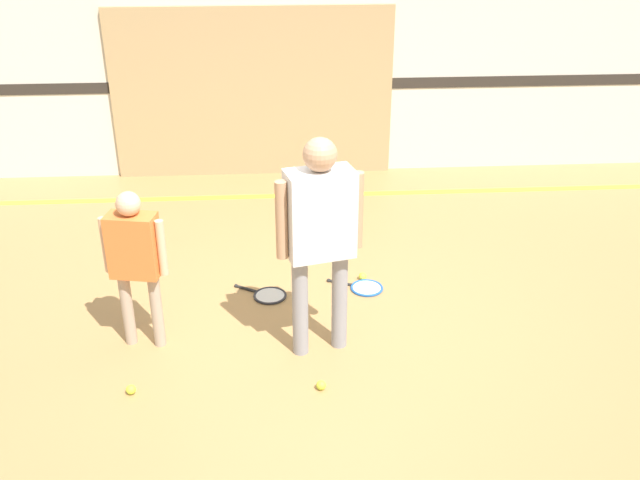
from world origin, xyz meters
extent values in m
plane|color=#A87F4C|center=(0.00, 0.00, 0.00)|extent=(16.00, 16.00, 0.00)
cube|color=silver|center=(0.00, 3.59, 1.60)|extent=(16.00, 0.06, 3.20)
cube|color=#2D2823|center=(0.00, 3.55, 1.02)|extent=(16.00, 0.01, 0.12)
cube|color=tan|center=(-0.50, 3.53, 0.94)|extent=(3.11, 0.05, 1.88)
cube|color=yellow|center=(0.00, 2.81, 0.00)|extent=(14.40, 0.10, 0.01)
cylinder|color=gray|center=(-0.13, -0.07, 0.38)|extent=(0.11, 0.11, 0.77)
cylinder|color=gray|center=(0.15, 0.00, 0.38)|extent=(0.11, 0.11, 0.77)
cube|color=silver|center=(0.01, -0.03, 1.07)|extent=(0.49, 0.35, 0.61)
sphere|color=tan|center=(0.01, -0.03, 1.49)|extent=(0.22, 0.22, 0.22)
cylinder|color=tan|center=(-0.25, -0.10, 1.06)|extent=(0.08, 0.08, 0.54)
cylinder|color=tan|center=(0.26, 0.03, 1.06)|extent=(0.08, 0.08, 0.54)
cylinder|color=tan|center=(-1.37, 0.13, 0.29)|extent=(0.08, 0.08, 0.58)
cylinder|color=tan|center=(-1.16, 0.09, 0.29)|extent=(0.08, 0.08, 0.58)
cube|color=orange|center=(-1.27, 0.11, 0.81)|extent=(0.37, 0.24, 0.46)
sphere|color=#DBAD89|center=(-1.27, 0.11, 1.12)|extent=(0.17, 0.17, 0.17)
cylinder|color=#DBAD89|center=(-1.46, 0.15, 0.80)|extent=(0.06, 0.06, 0.41)
cylinder|color=#DBAD89|center=(-1.07, 0.08, 0.80)|extent=(0.06, 0.06, 0.41)
torus|color=blue|center=(0.45, 0.78, 0.01)|extent=(0.36, 0.36, 0.02)
cylinder|color=silver|center=(0.45, 0.78, 0.01)|extent=(0.23, 0.23, 0.01)
cylinder|color=black|center=(0.24, 0.88, 0.01)|extent=(0.20, 0.11, 0.02)
sphere|color=black|center=(0.15, 0.93, 0.01)|extent=(0.03, 0.03, 0.03)
torus|color=#28282D|center=(-0.35, 0.71, 0.01)|extent=(0.38, 0.38, 0.02)
cylinder|color=silver|center=(-0.35, 0.71, 0.01)|extent=(0.23, 0.23, 0.01)
cylinder|color=black|center=(-0.55, 0.83, 0.01)|extent=(0.19, 0.13, 0.02)
sphere|color=black|center=(-0.64, 0.89, 0.01)|extent=(0.03, 0.03, 0.03)
sphere|color=#CCE038|center=(-0.02, -0.51, 0.03)|extent=(0.07, 0.07, 0.07)
sphere|color=#CCE038|center=(0.44, 0.94, 0.03)|extent=(0.07, 0.07, 0.07)
sphere|color=#CCE038|center=(-1.28, -0.47, 0.03)|extent=(0.07, 0.07, 0.07)
camera|label=1|loc=(-0.28, -4.31, 3.03)|focal=40.00mm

